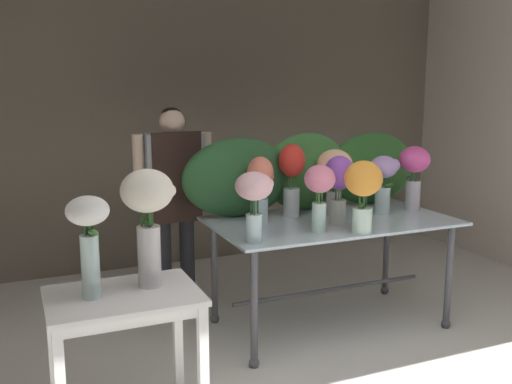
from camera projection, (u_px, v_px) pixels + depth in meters
ground_plane at (276, 328)px, 4.44m from camera, size 8.60×8.60×0.00m
wall_back at (196, 117)px, 5.93m from camera, size 5.77×0.12×2.98m
display_table_glass at (331, 236)px, 4.36m from camera, size 1.79×0.99×0.84m
side_table_white at (124, 312)px, 3.07m from camera, size 0.79×0.57×0.76m
florist at (174, 186)px, 4.63m from camera, size 0.64×0.24×1.65m
foliage_backdrop at (302, 173)px, 4.60m from camera, size 2.05×0.27×0.62m
vase_fuchsia_lilies at (414, 169)px, 4.61m from camera, size 0.25×0.24×0.51m
vase_peach_hydrangea at (335, 172)px, 4.41m from camera, size 0.27×0.27×0.51m
vase_rosy_stock at (320, 189)px, 3.92m from camera, size 0.21×0.21×0.46m
vase_blush_dahlias at (254, 195)px, 3.67m from camera, size 0.25×0.24×0.46m
vase_lilac_carnations at (384, 178)px, 4.48m from camera, size 0.24×0.21×0.45m
vase_coral_roses at (260, 184)px, 4.19m from camera, size 0.20×0.19×0.48m
vase_scarlet_freesia at (291, 174)px, 4.38m from camera, size 0.20×0.20×0.55m
vase_violet_peonies at (339, 182)px, 4.14m from camera, size 0.21×0.21×0.50m
vase_sunset_ranunculus at (363, 188)px, 3.90m from camera, size 0.28×0.26×0.49m
vase_white_roses_tall at (89, 233)px, 2.92m from camera, size 0.22×0.22×0.53m
vase_cream_lisianthus_tall at (148, 211)px, 3.08m from camera, size 0.30×0.28×0.64m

